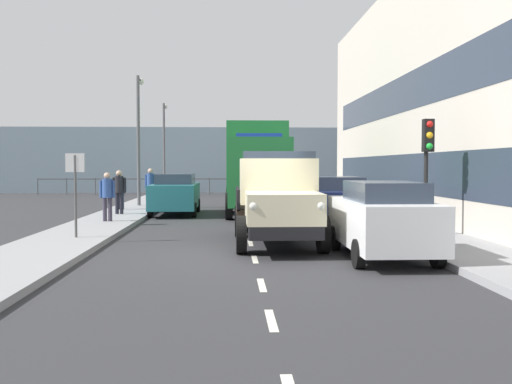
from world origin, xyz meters
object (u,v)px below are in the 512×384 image
Objects in this scene: pedestrian_couple_a at (107,193)px; lamp_post_promenade at (139,128)px; truck_vintage_cream at (278,200)px; car_teal_oppositeside_0 at (175,193)px; pedestrian_by_lamp at (120,188)px; lorry_cargo_green at (256,166)px; traffic_light_near at (427,151)px; car_navy_kerbside_1 at (334,202)px; pedestrian_with_bag at (119,188)px; car_white_kerbside_near at (382,219)px; pedestrian_couple_b at (150,184)px; street_sign at (75,180)px; lamp_post_far at (164,140)px.

lamp_post_promenade is at bearing -88.88° from pedestrian_couple_a.
truck_vintage_cream is 1.27× the size of car_teal_oppositeside_0.
pedestrian_by_lamp is (2.51, -1.02, 0.19)m from car_teal_oppositeside_0.
pedestrian_by_lamp is (5.92, -0.61, -0.98)m from lorry_cargo_green.
car_teal_oppositeside_0 is 2.65× the size of pedestrian_couple_a.
traffic_light_near reaches higher than pedestrian_by_lamp.
truck_vintage_cream is at bearing 60.03° from car_navy_kerbside_1.
lorry_cargo_green reaches higher than pedestrian_with_bag.
pedestrian_couple_a is at bearing 93.13° from pedestrian_with_bag.
car_teal_oppositeside_0 is (5.69, -11.64, 0.00)m from car_white_kerbside_near.
car_navy_kerbside_1 is at bearing -90.00° from car_white_kerbside_near.
pedestrian_couple_b reaches higher than pedestrian_with_bag.
street_sign is at bearing 93.95° from pedestrian_by_lamp.
truck_vintage_cream is 1.31× the size of car_navy_kerbside_1.
car_navy_kerbside_1 is 8.96m from pedestrian_with_bag.
lamp_post_promenade is at bearing -63.08° from car_white_kerbside_near.
car_white_kerbside_near is 12.90m from pedestrian_with_bag.
lorry_cargo_green reaches higher than street_sign.
car_teal_oppositeside_0 is 1.98× the size of street_sign.
pedestrian_couple_a is (5.35, 4.72, -0.94)m from lorry_cargo_green.
pedestrian_with_bag reaches higher than car_teal_oppositeside_0.
lorry_cargo_green is at bearing 174.15° from pedestrian_by_lamp.
car_navy_kerbside_1 is at bearing 168.92° from pedestrian_couple_a.
pedestrian_couple_b is (-0.63, -4.38, 0.03)m from pedestrian_with_bag.
lamp_post_far is (5.59, -14.68, 1.77)m from lorry_cargo_green.
truck_vintage_cream is 9.93m from pedestrian_with_bag.
traffic_light_near is (-2.06, 2.86, 1.58)m from car_navy_kerbside_1.
street_sign is (1.83, 8.72, 0.79)m from car_teal_oppositeside_0.
truck_vintage_cream is 4.33m from car_navy_kerbside_1.
lamp_post_promenade is 11.41m from lamp_post_far.
car_white_kerbside_near is at bearing 116.01° from pedestrian_couple_b.
street_sign is at bearing 0.38° from traffic_light_near.
pedestrian_with_bag is 0.77× the size of street_sign.
lorry_cargo_green reaches higher than car_navy_kerbside_1.
pedestrian_couple_a is at bearing 91.12° from lamp_post_promenade.
pedestrian_couple_b is at bearing -64.11° from car_teal_oppositeside_0.
truck_vintage_cream is at bearing 90.66° from lorry_cargo_green.
pedestrian_couple_a is at bearing -43.91° from car_white_kerbside_near.
street_sign is at bearing 60.12° from lorry_cargo_green.
pedestrian_by_lamp is 14.16m from traffic_light_near.
pedestrian_by_lamp is at bearing -83.87° from pedestrian_couple_a.
car_navy_kerbside_1 is (-2.27, 6.21, -1.18)m from lorry_cargo_green.
lamp_post_promenade is (-0.00, -5.04, 2.71)m from pedestrian_with_bag.
pedestrian_couple_a is (1.94, 4.30, 0.24)m from car_teal_oppositeside_0.
street_sign is (0.37, 11.75, 0.48)m from pedestrian_couple_b.
lorry_cargo_green reaches higher than pedestrian_couple_b.
lorry_cargo_green is at bearing -69.90° from car_navy_kerbside_1.
lamp_post_promenade reaches higher than lorry_cargo_green.
lorry_cargo_green is 5.60m from pedestrian_couple_b.
pedestrian_by_lamp is 0.26× the size of lamp_post_promenade.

